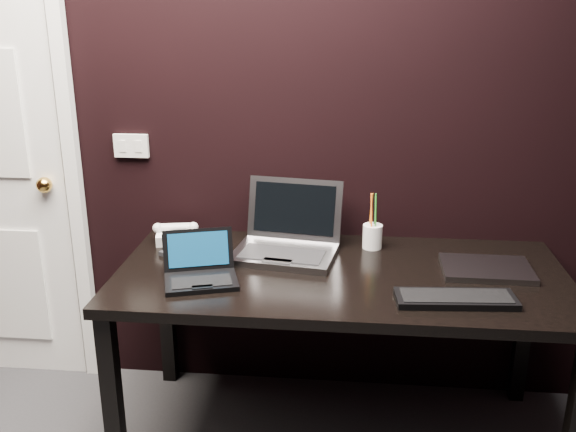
# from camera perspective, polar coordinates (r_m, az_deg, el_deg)

# --- Properties ---
(wall_back) EXTENTS (4.00, 0.00, 4.00)m
(wall_back) POSITION_cam_1_polar(r_m,az_deg,el_deg) (2.69, -1.24, 9.78)
(wall_back) COLOR black
(wall_back) RESTS_ON ground
(wall_switch) EXTENTS (0.15, 0.02, 0.10)m
(wall_switch) POSITION_cam_1_polar(r_m,az_deg,el_deg) (2.85, -13.77, 6.08)
(wall_switch) COLOR silver
(wall_switch) RESTS_ON wall_back
(desk) EXTENTS (1.70, 0.80, 0.74)m
(desk) POSITION_cam_1_polar(r_m,az_deg,el_deg) (2.48, 4.70, -6.58)
(desk) COLOR black
(desk) RESTS_ON ground
(netbook) EXTENTS (0.31, 0.30, 0.17)m
(netbook) POSITION_cam_1_polar(r_m,az_deg,el_deg) (2.37, -7.80, -4.95)
(netbook) COLOR black
(netbook) RESTS_ON desk
(silver_laptop) EXTENTS (0.44, 0.41, 0.27)m
(silver_laptop) POSITION_cam_1_polar(r_m,az_deg,el_deg) (2.59, -0.08, -2.26)
(silver_laptop) COLOR gray
(silver_laptop) RESTS_ON desk
(ext_keyboard) EXTENTS (0.41, 0.17, 0.03)m
(ext_keyboard) POSITION_cam_1_polar(r_m,az_deg,el_deg) (2.27, 14.68, -7.12)
(ext_keyboard) COLOR black
(ext_keyboard) RESTS_ON desk
(closed_laptop) EXTENTS (0.33, 0.24, 0.02)m
(closed_laptop) POSITION_cam_1_polar(r_m,az_deg,el_deg) (2.54, 17.23, -4.50)
(closed_laptop) COLOR gray
(closed_laptop) RESTS_ON desk
(desk_phone) EXTENTS (0.20, 0.17, 0.09)m
(desk_phone) POSITION_cam_1_polar(r_m,az_deg,el_deg) (2.76, -9.92, -1.58)
(desk_phone) COLOR white
(desk_phone) RESTS_ON desk
(mobile_phone) EXTENTS (0.06, 0.05, 0.08)m
(mobile_phone) POSITION_cam_1_polar(r_m,az_deg,el_deg) (2.62, -10.70, -2.77)
(mobile_phone) COLOR black
(mobile_phone) RESTS_ON desk
(pen_cup) EXTENTS (0.10, 0.10, 0.24)m
(pen_cup) POSITION_cam_1_polar(r_m,az_deg,el_deg) (2.66, 7.51, -1.72)
(pen_cup) COLOR white
(pen_cup) RESTS_ON desk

